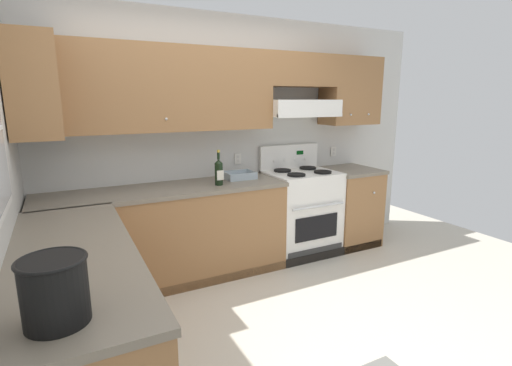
# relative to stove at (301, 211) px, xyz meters

# --- Properties ---
(ground_plane) EXTENTS (7.04, 7.04, 0.00)m
(ground_plane) POSITION_rel_stove_xyz_m (-1.09, -1.25, -0.48)
(ground_plane) COLOR beige
(wall_back) EXTENTS (4.68, 0.57, 2.55)m
(wall_back) POSITION_rel_stove_xyz_m (-0.69, 0.27, 1.00)
(wall_back) COLOR silver
(wall_back) RESTS_ON ground_plane
(counter_back_run) EXTENTS (3.60, 0.65, 0.91)m
(counter_back_run) POSITION_rel_stove_xyz_m (-1.05, -0.01, -0.03)
(counter_back_run) COLOR olive
(counter_back_run) RESTS_ON ground_plane
(counter_left_run) EXTENTS (0.63, 1.91, 0.91)m
(counter_left_run) POSITION_rel_stove_xyz_m (-2.33, -1.26, -0.03)
(counter_left_run) COLOR olive
(counter_left_run) RESTS_ON ground_plane
(stove) EXTENTS (0.76, 0.62, 1.20)m
(stove) POSITION_rel_stove_xyz_m (0.00, 0.00, 0.00)
(stove) COLOR white
(stove) RESTS_ON ground_plane
(wine_bottle) EXTENTS (0.08, 0.08, 0.34)m
(wine_bottle) POSITION_rel_stove_xyz_m (-1.02, -0.10, 0.56)
(wine_bottle) COLOR black
(wine_bottle) RESTS_ON counter_back_run
(bowl) EXTENTS (0.30, 0.24, 0.07)m
(bowl) POSITION_rel_stove_xyz_m (-0.72, 0.08, 0.46)
(bowl) COLOR #9EADB7
(bowl) RESTS_ON counter_back_run
(bucket) EXTENTS (0.24, 0.24, 0.25)m
(bucket) POSITION_rel_stove_xyz_m (-2.40, -1.97, 0.56)
(bucket) COLOR black
(bucket) RESTS_ON counter_left_run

